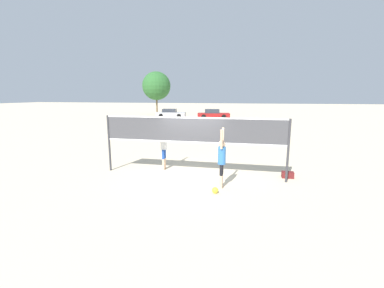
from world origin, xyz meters
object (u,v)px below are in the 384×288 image
volleyball (215,190)px  parked_car_mid (171,114)px  parked_car_near (213,114)px  tree_left_cluster (156,86)px  player_blocker (164,143)px  player_spiker (222,157)px  gear_bag (288,175)px  volleyball_net (192,133)px

volleyball → parked_car_mid: 30.98m
volleyball → parked_car_near: 29.40m
tree_left_cluster → parked_car_mid: bearing=-52.9°
volleyball → player_blocker: bearing=137.7°
player_spiker → volleyball: 1.22m
parked_car_mid → player_blocker: bearing=-79.4°
volleyball → parked_car_mid: bearing=109.8°
player_spiker → gear_bag: size_ratio=4.66×
player_spiker → parked_car_near: 28.82m
parked_car_mid → volleyball_net: bearing=-77.1°
parked_car_near → parked_car_mid: 6.50m
volleyball_net → parked_car_near: size_ratio=1.56×
player_spiker → volleyball: player_spiker is taller
parked_car_near → tree_left_cluster: tree_left_cluster is taller
parked_car_mid → tree_left_cluster: tree_left_cluster is taller
tree_left_cluster → player_spiker: bearing=-66.4°
volleyball → parked_car_near: bearing=97.8°
player_spiker → parked_car_mid: bearing=20.5°
player_spiker → tree_left_cluster: bearing=23.6°
volleyball_net → player_blocker: (-1.44, 0.65, -0.59)m
player_blocker → parked_car_mid: player_blocker is taller
volleyball → parked_car_near: (-4.00, 29.13, 0.49)m
player_blocker → tree_left_cluster: bearing=-159.5°
player_blocker → volleyball: size_ratio=10.53×
parked_car_near → tree_left_cluster: bearing=143.4°
player_blocker → parked_car_mid: bearing=-163.6°
parked_car_mid → gear_bag: bearing=-69.6°
volleyball_net → player_blocker: bearing=155.8°
gear_bag → parked_car_near: parked_car_near is taller
player_blocker → volleyball: bearing=47.7°
volleyball_net → player_spiker: size_ratio=3.48×
player_blocker → parked_car_near: size_ratio=0.47×
parked_car_mid → tree_left_cluster: size_ratio=0.62×
volleyball → tree_left_cluster: tree_left_cluster is taller
volleyball_net → parked_car_mid: bearing=108.8°
parked_car_near → parked_car_mid: bearing=170.7°
tree_left_cluster → parked_car_near: bearing=-27.5°
volleyball_net → parked_car_near: bearing=95.9°
player_spiker → volleyball: bearing=166.4°
parked_car_near → parked_car_mid: (-6.50, 0.02, -0.01)m
parked_car_mid → player_spiker: bearing=-75.4°
volleyball_net → volleyball: (1.20, -1.75, -1.70)m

